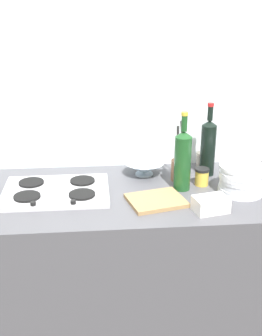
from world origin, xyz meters
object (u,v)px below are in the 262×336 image
Objects in this scene: condiment_jar_front at (202,160)px; wine_bottle_mid_left at (208,146)px; mixing_bowl at (144,168)px; plate_stack at (242,179)px; condiment_jar_rear at (202,177)px; stovetop_hob at (56,191)px; cutting_board at (156,201)px; butter_dish at (211,204)px; utensil_crock at (180,168)px; wine_bottle_leftmost at (183,159)px.

wine_bottle_mid_left is at bearing -90.46° from condiment_jar_front.
mixing_bowl is 2.37× the size of condiment_jar_front.
condiment_jar_rear is (-0.16, 0.10, -0.02)m from plate_stack.
stovetop_hob is 0.46m from cutting_board.
cutting_board is (-0.41, -0.07, -0.06)m from plate_stack.
utensil_crock is (-0.06, 0.35, 0.03)m from butter_dish.
wine_bottle_leftmost is at bearing 107.52° from butter_dish.
wine_bottle_mid_left is at bearing -3.09° from mixing_bowl.
stovetop_hob is 1.30× the size of wine_bottle_mid_left.
wine_bottle_leftmost is 0.27m from mixing_bowl.
plate_stack reaches higher than condiment_jar_front.
condiment_jar_front and condiment_jar_rear have the same top height.
butter_dish is at bearing -99.88° from condiment_jar_front.
wine_bottle_mid_left is 4.38× the size of condiment_jar_front.
condiment_jar_rear is at bearing -37.16° from utensil_crock.
wine_bottle_leftmost reaches higher than wine_bottle_mid_left.
condiment_jar_front reaches higher than stovetop_hob.
condiment_jar_rear is at bearing 147.18° from plate_stack.
utensil_crock is (0.60, 0.11, 0.05)m from stovetop_hob.
wine_bottle_leftmost is 4.41× the size of condiment_jar_front.
mixing_bowl is at bearing 149.98° from condiment_jar_rear.
wine_bottle_mid_left is at bearing 13.36° from stovetop_hob.
wine_bottle_leftmost is at bearing -133.75° from wine_bottle_mid_left.
mixing_bowl is 0.30m from condiment_jar_rear.
condiment_jar_front is 0.23m from condiment_jar_rear.
utensil_crock reaches higher than stovetop_hob.
stovetop_hob is 0.70m from butter_dish.
mixing_bowl is (-0.42, 0.25, -0.03)m from plate_stack.
wine_bottle_mid_left is 4.38× the size of condiment_jar_rear.
condiment_jar_rear is (-0.06, -0.13, -0.11)m from wine_bottle_mid_left.
wine_bottle_mid_left is 0.18m from condiment_jar_rear.
stovetop_hob is 2.41× the size of mixing_bowl.
condiment_jar_front is at bearing 107.25° from plate_stack.
utensil_crock is 0.12m from condiment_jar_rear.
plate_stack is at bearing 42.47° from butter_dish.
wine_bottle_leftmost is 0.14m from utensil_crock.
utensil_crock is at bearing 100.27° from butter_dish.
plate_stack is at bearing -3.97° from stovetop_hob.
wine_bottle_leftmost is at bearing 165.94° from plate_stack.
stovetop_hob is at bearing -176.30° from condiment_jar_rear.
condiment_jar_rear is (0.26, -0.15, 0.00)m from mixing_bowl.
stovetop_hob is at bearing -155.65° from mixing_bowl.
wine_bottle_leftmost reaches higher than condiment_jar_front.
mixing_bowl is 0.68× the size of utensil_crock.
cutting_board is (-0.14, -0.14, -0.14)m from wine_bottle_leftmost.
condiment_jar_rear is (0.03, 0.28, 0.01)m from butter_dish.
utensil_crock is at bearing -134.02° from condiment_jar_front.
plate_stack reaches higher than stovetop_hob.
wine_bottle_leftmost is (0.59, 0.01, 0.13)m from stovetop_hob.
condiment_jar_front is (0.00, 0.09, -0.11)m from wine_bottle_mid_left.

